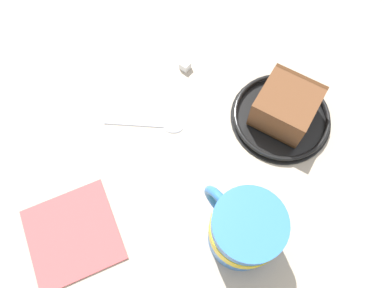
% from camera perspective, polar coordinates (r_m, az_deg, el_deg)
% --- Properties ---
extents(ground_plane, '(1.26, 1.26, 0.04)m').
position_cam_1_polar(ground_plane, '(0.58, 2.86, 2.67)').
color(ground_plane, tan).
extents(small_plate, '(0.15, 0.15, 0.01)m').
position_cam_1_polar(small_plate, '(0.57, 13.75, 4.17)').
color(small_plate, black).
rests_on(small_plate, ground_plane).
extents(cake_slice, '(0.11, 0.11, 0.06)m').
position_cam_1_polar(cake_slice, '(0.55, 14.51, 5.73)').
color(cake_slice, '#472814').
rests_on(cake_slice, small_plate).
extents(tea_mug, '(0.09, 0.10, 0.10)m').
position_cam_1_polar(tea_mug, '(0.46, 8.18, -13.09)').
color(tea_mug, '#3372BF').
rests_on(tea_mug, ground_plane).
extents(teaspoon, '(0.12, 0.03, 0.01)m').
position_cam_1_polar(teaspoon, '(0.55, -4.95, 2.86)').
color(teaspoon, silver).
rests_on(teaspoon, ground_plane).
extents(folded_napkin, '(0.15, 0.15, 0.01)m').
position_cam_1_polar(folded_napkin, '(0.53, -18.20, -13.27)').
color(folded_napkin, '#B24C4C').
rests_on(folded_napkin, ground_plane).
extents(sugar_cube, '(0.02, 0.02, 0.01)m').
position_cam_1_polar(sugar_cube, '(0.60, -1.08, 12.17)').
color(sugar_cube, white).
rests_on(sugar_cube, ground_plane).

